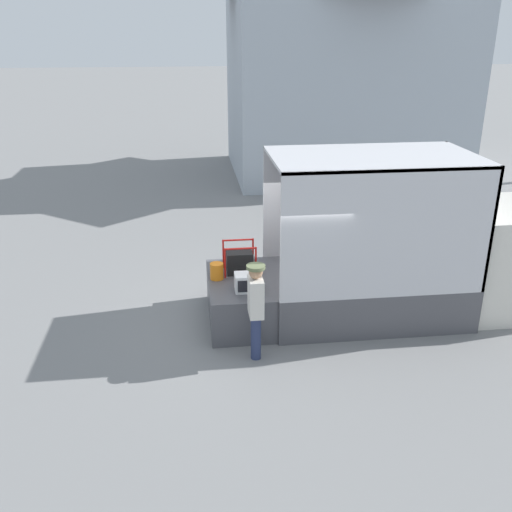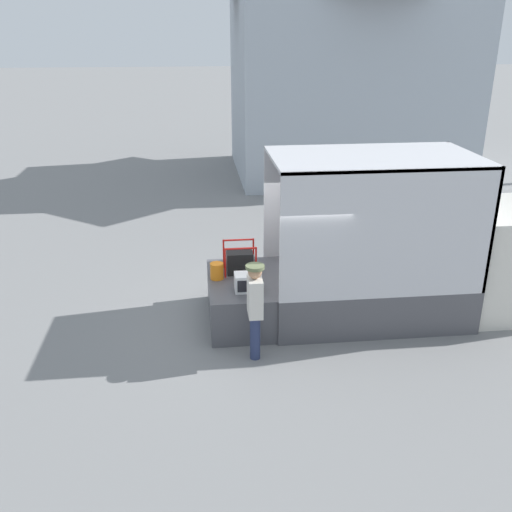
# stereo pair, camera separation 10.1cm
# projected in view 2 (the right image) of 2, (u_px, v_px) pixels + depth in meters

# --- Properties ---
(ground_plane) EXTENTS (160.00, 160.00, 0.00)m
(ground_plane) POSITION_uv_depth(u_px,v_px,m) (270.00, 317.00, 11.52)
(ground_plane) COLOR gray
(box_truck) EXTENTS (5.93, 2.28, 3.25)m
(box_truck) POSITION_uv_depth(u_px,v_px,m) (438.00, 267.00, 11.51)
(box_truck) COLOR silver
(box_truck) RESTS_ON ground
(tailgate_deck) EXTENTS (1.22, 2.16, 0.87)m
(tailgate_deck) POSITION_uv_depth(u_px,v_px,m) (240.00, 299.00, 11.29)
(tailgate_deck) COLOR #4C4C51
(tailgate_deck) RESTS_ON ground
(microwave) EXTENTS (0.49, 0.36, 0.33)m
(microwave) POSITION_uv_depth(u_px,v_px,m) (248.00, 282.00, 10.59)
(microwave) COLOR white
(microwave) RESTS_ON tailgate_deck
(portable_generator) EXTENTS (0.64, 0.52, 0.61)m
(portable_generator) POSITION_uv_depth(u_px,v_px,m) (241.00, 261.00, 11.37)
(portable_generator) COLOR black
(portable_generator) RESTS_ON tailgate_deck
(orange_bucket) EXTENTS (0.26, 0.26, 0.32)m
(orange_bucket) POSITION_uv_depth(u_px,v_px,m) (217.00, 271.00, 11.09)
(orange_bucket) COLOR orange
(orange_bucket) RESTS_ON tailgate_deck
(worker_person) EXTENTS (0.32, 0.44, 1.78)m
(worker_person) POSITION_uv_depth(u_px,v_px,m) (255.00, 302.00, 9.68)
(worker_person) COLOR navy
(worker_person) RESTS_ON ground
(house_backdrop) EXTENTS (8.89, 6.98, 8.79)m
(house_backdrop) POSITION_uv_depth(u_px,v_px,m) (348.00, 54.00, 21.65)
(house_backdrop) COLOR #A8B2BC
(house_backdrop) RESTS_ON ground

